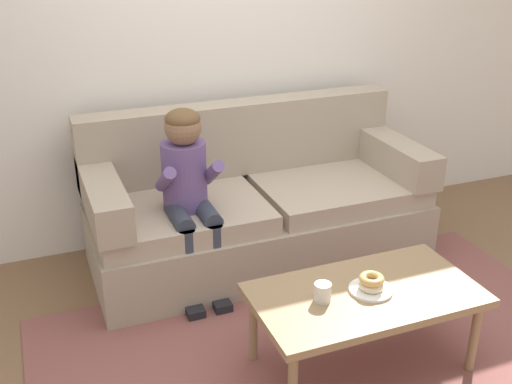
# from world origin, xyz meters

# --- Properties ---
(ground) EXTENTS (10.00, 10.00, 0.00)m
(ground) POSITION_xyz_m (0.00, 0.00, 0.00)
(ground) COLOR brown
(wall_back) EXTENTS (8.00, 0.10, 2.80)m
(wall_back) POSITION_xyz_m (0.00, 1.40, 1.40)
(wall_back) COLOR silver
(wall_back) RESTS_ON ground
(area_rug) EXTENTS (2.93, 1.75, 0.01)m
(area_rug) POSITION_xyz_m (0.00, -0.25, 0.01)
(area_rug) COLOR brown
(area_rug) RESTS_ON ground
(couch) EXTENTS (2.12, 0.90, 0.97)m
(couch) POSITION_xyz_m (0.03, 0.85, 0.35)
(couch) COLOR tan
(couch) RESTS_ON ground
(coffee_table) EXTENTS (1.09, 0.59, 0.43)m
(coffee_table) POSITION_xyz_m (0.11, -0.38, 0.39)
(coffee_table) COLOR #937551
(coffee_table) RESTS_ON ground
(person_child) EXTENTS (0.34, 0.58, 1.10)m
(person_child) POSITION_xyz_m (-0.47, 0.64, 0.67)
(person_child) COLOR #664C84
(person_child) RESTS_ON ground
(plate) EXTENTS (0.21, 0.21, 0.01)m
(plate) POSITION_xyz_m (0.13, -0.38, 0.44)
(plate) COLOR white
(plate) RESTS_ON coffee_table
(donut) EXTENTS (0.16, 0.16, 0.04)m
(donut) POSITION_xyz_m (0.13, -0.38, 0.47)
(donut) COLOR beige
(donut) RESTS_ON plate
(donut_second) EXTENTS (0.13, 0.13, 0.04)m
(donut_second) POSITION_xyz_m (0.13, -0.38, 0.50)
(donut_second) COLOR tan
(donut_second) RESTS_ON donut
(mug) EXTENTS (0.08, 0.08, 0.09)m
(mug) POSITION_xyz_m (-0.12, -0.37, 0.48)
(mug) COLOR silver
(mug) RESTS_ON coffee_table
(toy_controller) EXTENTS (0.23, 0.09, 0.05)m
(toy_controller) POSITION_xyz_m (0.54, 0.08, 0.03)
(toy_controller) COLOR red
(toy_controller) RESTS_ON ground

